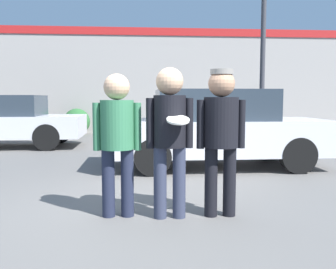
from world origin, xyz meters
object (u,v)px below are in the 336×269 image
parked_car_near (216,128)px  parked_car_far (3,121)px  person_right (221,128)px  shrub (77,122)px  person_middle_with_frisbee (170,129)px  street_lamp (276,19)px  person_left (117,132)px

parked_car_near → parked_car_far: parked_car_near is taller
person_right → shrub: size_ratio=1.71×
person_middle_with_frisbee → person_right: bearing=2.4°
person_middle_with_frisbee → shrub: 10.62m
person_middle_with_frisbee → parked_car_near: (1.23, 3.17, -0.26)m
shrub → street_lamp: bearing=-45.1°
shrub → person_middle_with_frisbee: bearing=-75.5°
person_left → street_lamp: street_lamp is taller
street_lamp → shrub: size_ratio=5.19×
person_left → street_lamp: bearing=51.9°
street_lamp → shrub: street_lamp is taller
person_left → parked_car_near: size_ratio=0.38×
person_middle_with_frisbee → person_left: bearing=170.0°
person_right → parked_car_far: person_right is taller
person_left → street_lamp: 6.19m
person_left → street_lamp: (3.55, 4.54, 2.27)m
shrub → person_right: bearing=-72.4°
person_right → parked_car_near: person_right is taller
person_right → shrub: person_right is taller
person_left → person_middle_with_frisbee: bearing=-10.0°
parked_car_near → parked_car_far: 6.41m
person_left → person_right: person_right is taller
person_right → parked_car_far: 8.17m
person_right → person_left: bearing=176.2°
person_left → person_middle_with_frisbee: person_middle_with_frisbee is taller
person_left → parked_car_far: bearing=118.2°
shrub → parked_car_far: bearing=-112.5°
person_middle_with_frisbee → street_lamp: (2.96, 4.64, 2.23)m
street_lamp → parked_car_far: bearing=163.9°
person_right → parked_car_near: bearing=78.7°
person_middle_with_frisbee → person_right: person_middle_with_frisbee is taller
parked_car_near → shrub: parked_car_near is taller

